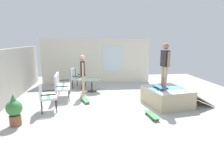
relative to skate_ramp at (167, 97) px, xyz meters
name	(u,v)px	position (x,y,z in m)	size (l,w,h in m)	color
ground_plane	(113,104)	(0.51, 1.97, -0.37)	(12.00, 12.00, 0.10)	#B2B2AD
back_wall_cinderblock	(2,79)	(0.51, 5.97, 0.70)	(9.00, 0.20, 2.04)	#ADA89E
house_facade	(97,61)	(4.31, 2.46, 0.90)	(0.23, 6.00, 2.44)	silver
skate_ramp	(167,97)	(0.00, 0.00, 0.00)	(1.98, 2.46, 0.64)	tan
patio_bench	(60,84)	(1.31, 4.07, 0.30)	(1.29, 0.64, 1.02)	#2D2823
patio_chair_near_house	(77,76)	(3.11, 3.50, 0.29)	(0.78, 0.74, 1.02)	#2D2823
patio_chair_by_wall	(45,94)	(-0.20, 4.37, 0.29)	(0.72, 0.67, 1.02)	#2D2823
patio_table	(92,83)	(2.29, 2.77, 0.08)	(0.90, 0.90, 0.57)	#2D2823
person_watching	(83,72)	(1.57, 3.15, 0.72)	(0.48, 0.26, 1.77)	silver
person_skater	(165,63)	(-0.05, 0.18, 1.26)	(0.47, 0.30, 1.63)	navy
skateboard_by_bench	(85,100)	(0.72, 3.06, -0.24)	(0.82, 0.42, 0.10)	#3F8C4C
skateboard_spare	(152,115)	(-1.15, 0.93, -0.24)	(0.82, 0.30, 0.10)	#3F8C4C
skateboard_on_ramp	(159,87)	(-0.08, 0.37, 0.41)	(0.81, 0.27, 0.10)	#3372B2
potted_plant	(14,110)	(-1.31, 4.96, 0.15)	(0.44, 0.44, 0.92)	brown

